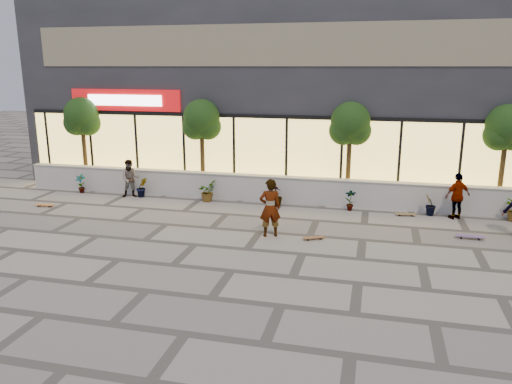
% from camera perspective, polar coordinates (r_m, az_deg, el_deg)
% --- Properties ---
extents(ground, '(80.00, 80.00, 0.00)m').
position_cam_1_polar(ground, '(13.25, -2.85, -8.99)').
color(ground, gray).
rests_on(ground, ground).
extents(planter_wall, '(22.00, 0.42, 1.04)m').
position_cam_1_polar(planter_wall, '(19.56, 2.94, 0.32)').
color(planter_wall, beige).
rests_on(planter_wall, ground).
extents(retail_building, '(24.00, 9.17, 8.50)m').
position_cam_1_polar(retail_building, '(24.42, 5.52, 11.88)').
color(retail_building, '#27282D').
rests_on(retail_building, ground).
extents(shrub_a, '(0.43, 0.29, 0.81)m').
position_cam_1_polar(shrub_a, '(22.26, -19.38, 0.92)').
color(shrub_a, '#173410').
rests_on(shrub_a, ground).
extents(shrub_b, '(0.57, 0.57, 0.81)m').
position_cam_1_polar(shrub_b, '(20.88, -12.91, 0.53)').
color(shrub_b, '#173410').
rests_on(shrub_b, ground).
extents(shrub_c, '(0.68, 0.77, 0.81)m').
position_cam_1_polar(shrub_c, '(19.80, -5.63, 0.09)').
color(shrub_c, '#173410').
rests_on(shrub_c, ground).
extents(shrub_d, '(0.64, 0.64, 0.81)m').
position_cam_1_polar(shrub_d, '(19.08, 2.33, -0.39)').
color(shrub_d, '#173410').
rests_on(shrub_d, ground).
extents(shrub_e, '(0.46, 0.35, 0.81)m').
position_cam_1_polar(shrub_e, '(18.76, 10.75, -0.90)').
color(shrub_e, '#173410').
rests_on(shrub_e, ground).
extents(shrub_f, '(0.55, 0.57, 0.81)m').
position_cam_1_polar(shrub_f, '(18.84, 19.27, -1.39)').
color(shrub_f, '#173410').
rests_on(shrub_f, ground).
extents(tree_west, '(1.60, 1.50, 3.92)m').
position_cam_1_polar(tree_west, '(23.16, -19.29, 7.91)').
color(tree_west, '#443218').
rests_on(tree_west, ground).
extents(tree_midwest, '(1.60, 1.50, 3.92)m').
position_cam_1_polar(tree_midwest, '(20.71, -6.24, 7.96)').
color(tree_midwest, '#443218').
rests_on(tree_midwest, ground).
extents(tree_mideast, '(1.60, 1.50, 3.92)m').
position_cam_1_polar(tree_mideast, '(19.51, 10.72, 7.41)').
color(tree_mideast, '#443218').
rests_on(tree_mideast, ground).
extents(tree_east, '(1.60, 1.50, 3.92)m').
position_cam_1_polar(tree_east, '(20.00, 26.74, 6.31)').
color(tree_east, '#443218').
rests_on(tree_east, ground).
extents(skater_center, '(0.79, 0.66, 1.85)m').
position_cam_1_polar(skater_center, '(15.54, 1.61, -1.82)').
color(skater_center, white).
rests_on(skater_center, ground).
extents(skater_left, '(0.92, 0.83, 1.55)m').
position_cam_1_polar(skater_left, '(20.85, -14.15, 1.49)').
color(skater_left, '#867B56').
rests_on(skater_left, ground).
extents(skater_right_near, '(1.03, 0.82, 1.64)m').
position_cam_1_polar(skater_right_near, '(18.71, 22.04, -0.44)').
color(skater_right_near, silver).
rests_on(skater_right_near, ground).
extents(skateboard_center, '(0.70, 0.47, 0.08)m').
position_cam_1_polar(skateboard_center, '(15.57, 6.65, -5.19)').
color(skateboard_center, brown).
rests_on(skateboard_center, ground).
extents(skateboard_left, '(0.74, 0.24, 0.09)m').
position_cam_1_polar(skateboard_left, '(20.65, -23.01, -1.36)').
color(skateboard_left, orange).
rests_on(skateboard_left, ground).
extents(skateboard_right_near, '(0.72, 0.26, 0.08)m').
position_cam_1_polar(skateboard_right_near, '(18.62, 16.74, -2.44)').
color(skateboard_right_near, olive).
rests_on(skateboard_right_near, ground).
extents(skateboard_right_far, '(0.84, 0.23, 0.10)m').
position_cam_1_polar(skateboard_right_far, '(16.88, 23.26, -4.68)').
color(skateboard_right_far, '#57427A').
rests_on(skateboard_right_far, ground).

